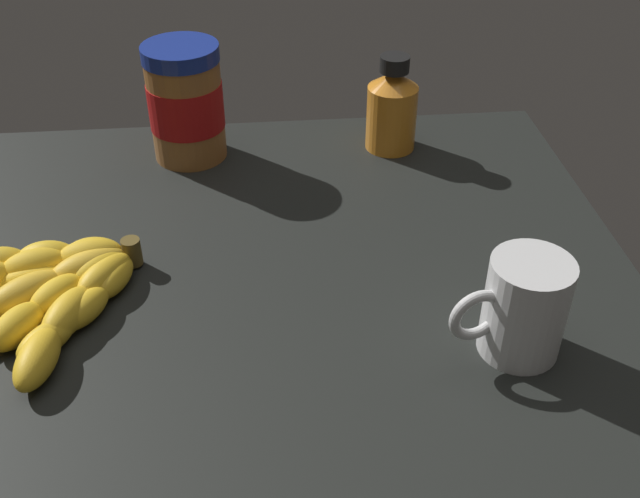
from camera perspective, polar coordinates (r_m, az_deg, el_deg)
name	(u,v)px	position (r cm, az deg, el deg)	size (l,w,h in cm)	color
ground_plane	(272,286)	(81.00, -3.64, -2.81)	(76.72, 67.48, 4.88)	black
banana_bunch	(49,287)	(78.92, -19.93, -2.71)	(19.68, 20.91, 3.79)	yellow
peanut_butter_jar	(186,103)	(97.61, -10.16, 10.87)	(9.51, 9.51, 14.94)	#9E602D
honey_bottle	(392,108)	(99.33, 5.49, 10.65)	(6.55, 6.55, 12.67)	orange
coffee_mug	(523,308)	(69.27, 15.15, -4.33)	(11.20, 7.44, 9.82)	silver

